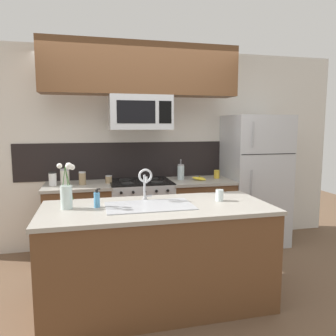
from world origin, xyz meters
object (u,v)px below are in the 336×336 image
(stove_range, at_px, (141,217))
(sink_faucet, at_px, (145,180))
(storage_jar_tall, at_px, (53,179))
(flower_vase, at_px, (67,194))
(refrigerator, at_px, (254,180))
(storage_jar_short, at_px, (82,178))
(spare_glass, at_px, (220,195))
(microwave, at_px, (140,113))
(coffee_tin, at_px, (217,174))
(storage_jar_medium, at_px, (65,177))
(banana_bunch, at_px, (200,179))
(french_press, at_px, (181,172))
(storage_jar_squat, at_px, (109,179))
(dish_soap_bottle, at_px, (97,199))

(stove_range, distance_m, sink_faucet, 1.22)
(storage_jar_tall, distance_m, flower_vase, 1.20)
(refrigerator, relative_size, storage_jar_short, 11.15)
(spare_glass, bearing_deg, microwave, 115.54)
(coffee_tin, bearing_deg, storage_jar_medium, -178.81)
(storage_jar_medium, bearing_deg, storage_jar_short, -8.96)
(refrigerator, height_order, banana_bunch, refrigerator)
(storage_jar_short, bearing_deg, french_press, 3.78)
(storage_jar_tall, relative_size, spare_glass, 1.52)
(banana_bunch, relative_size, coffee_tin, 1.73)
(microwave, xyz_separation_m, storage_jar_medium, (-0.91, 0.03, -0.76))
(storage_jar_short, distance_m, spare_glass, 1.73)
(refrigerator, height_order, flower_vase, refrigerator)
(storage_jar_tall, xyz_separation_m, french_press, (1.58, 0.05, 0.02))
(storage_jar_short, distance_m, sink_faucet, 1.18)
(storage_jar_short, distance_m, flower_vase, 1.16)
(storage_jar_short, xyz_separation_m, banana_bunch, (1.46, -0.04, -0.06))
(storage_jar_squat, height_order, sink_faucet, sink_faucet)
(refrigerator, height_order, storage_jar_short, refrigerator)
(storage_jar_squat, bearing_deg, spare_glass, -51.93)
(storage_jar_tall, xyz_separation_m, dish_soap_bottle, (0.48, -1.19, -0.01))
(storage_jar_medium, relative_size, storage_jar_short, 1.23)
(microwave, distance_m, refrigerator, 1.81)
(storage_jar_tall, height_order, flower_vase, flower_vase)
(french_press, distance_m, dish_soap_bottle, 1.66)
(dish_soap_bottle, xyz_separation_m, spare_glass, (1.12, -0.02, -0.02))
(stove_range, distance_m, banana_bunch, 0.89)
(refrigerator, distance_m, storage_jar_medium, 2.48)
(stove_range, relative_size, storage_jar_squat, 10.05)
(storage_jar_tall, distance_m, storage_jar_squat, 0.65)
(french_press, bearing_deg, storage_jar_squat, -177.53)
(storage_jar_squat, relative_size, sink_faucet, 0.30)
(storage_jar_medium, relative_size, sink_faucet, 0.63)
(dish_soap_bottle, bearing_deg, storage_jar_short, 97.03)
(french_press, bearing_deg, microwave, -171.47)
(stove_range, distance_m, microwave, 1.31)
(storage_jar_tall, relative_size, banana_bunch, 0.85)
(refrigerator, bearing_deg, storage_jar_short, -178.94)
(storage_jar_medium, bearing_deg, spare_glass, -39.45)
(refrigerator, xyz_separation_m, french_press, (-1.03, 0.04, 0.14))
(banana_bunch, height_order, french_press, french_press)
(storage_jar_medium, xyz_separation_m, sink_faucet, (0.79, -1.04, 0.10))
(sink_faucet, bearing_deg, banana_bunch, 48.13)
(french_press, height_order, coffee_tin, french_press)
(dish_soap_bottle, bearing_deg, microwave, 64.15)
(microwave, relative_size, storage_jar_medium, 3.86)
(spare_glass, bearing_deg, dish_soap_bottle, 179.00)
(stove_range, bearing_deg, microwave, -89.84)
(storage_jar_medium, distance_m, flower_vase, 1.19)
(storage_jar_short, relative_size, sink_faucet, 0.51)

